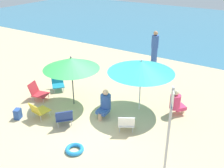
# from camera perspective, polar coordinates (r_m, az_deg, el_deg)

# --- Properties ---
(ground_plane) EXTENTS (40.00, 40.00, 0.00)m
(ground_plane) POSITION_cam_1_polar(r_m,az_deg,el_deg) (8.74, -3.99, -6.41)
(ground_plane) COLOR #D3BC8C
(sea_water) EXTENTS (40.00, 16.00, 0.01)m
(sea_water) POSITION_cam_1_polar(r_m,az_deg,el_deg) (21.13, 19.72, 11.50)
(sea_water) COLOR teal
(sea_water) RESTS_ON ground_plane
(umbrella_teal) EXTENTS (2.15, 2.15, 1.80)m
(umbrella_teal) POSITION_cam_1_polar(r_m,az_deg,el_deg) (8.32, 6.33, 3.77)
(umbrella_teal) COLOR silver
(umbrella_teal) RESTS_ON ground_plane
(umbrella_green) EXTENTS (1.88, 1.88, 1.76)m
(umbrella_green) POSITION_cam_1_polar(r_m,az_deg,el_deg) (8.72, -8.82, 4.43)
(umbrella_green) COLOR #4C4C51
(umbrella_green) RESTS_ON ground_plane
(beach_chair_a) EXTENTS (0.71, 0.70, 0.54)m
(beach_chair_a) POSITION_cam_1_polar(r_m,az_deg,el_deg) (10.38, -11.64, 0.24)
(beach_chair_a) COLOR teal
(beach_chair_a) RESTS_ON ground_plane
(beach_chair_b) EXTENTS (0.70, 0.60, 0.62)m
(beach_chair_b) POSITION_cam_1_polar(r_m,az_deg,el_deg) (9.82, -15.84, -1.61)
(beach_chair_b) COLOR red
(beach_chair_b) RESTS_ON ground_plane
(beach_chair_c) EXTENTS (0.71, 0.71, 0.60)m
(beach_chair_c) POSITION_cam_1_polar(r_m,az_deg,el_deg) (8.11, -10.34, -7.03)
(beach_chair_c) COLOR navy
(beach_chair_c) RESTS_ON ground_plane
(beach_chair_d) EXTENTS (0.51, 0.58, 0.57)m
(beach_chair_d) POSITION_cam_1_polar(r_m,az_deg,el_deg) (8.65, -15.60, -5.44)
(beach_chair_d) COLOR gold
(beach_chair_d) RESTS_ON ground_plane
(beach_chair_e) EXTENTS (0.69, 0.72, 0.59)m
(beach_chair_e) POSITION_cam_1_polar(r_m,az_deg,el_deg) (7.77, 3.10, -8.31)
(beach_chair_e) COLOR white
(beach_chair_e) RESTS_ON ground_plane
(person_a) EXTENTS (0.35, 0.57, 0.92)m
(person_a) POSITION_cam_1_polar(r_m,az_deg,el_deg) (8.38, -1.54, -4.25)
(person_a) COLOR #2D519E
(person_a) RESTS_ON ground_plane
(person_b) EXTENTS (0.33, 0.33, 1.61)m
(person_b) POSITION_cam_1_polar(r_m,az_deg,el_deg) (12.69, 9.21, 7.75)
(person_b) COLOR #2D519E
(person_b) RESTS_ON ground_plane
(person_c) EXTENTS (0.53, 0.56, 0.90)m
(person_c) POSITION_cam_1_polar(r_m,az_deg,el_deg) (8.71, 13.75, -3.89)
(person_c) COLOR #DB3866
(person_c) RESTS_ON ground_plane
(warning_sign) EXTENTS (0.19, 0.38, 2.23)m
(warning_sign) POSITION_cam_1_polar(r_m,az_deg,el_deg) (5.93, 12.38, -7.89)
(warning_sign) COLOR #ADADB2
(warning_sign) RESTS_ON ground_plane
(swim_ring) EXTENTS (0.50, 0.50, 0.11)m
(swim_ring) POSITION_cam_1_polar(r_m,az_deg,el_deg) (7.24, -8.10, -13.82)
(swim_ring) COLOR #238CD8
(swim_ring) RESTS_ON ground_plane
(beach_bag) EXTENTS (0.26, 0.29, 0.34)m
(beach_bag) POSITION_cam_1_polar(r_m,az_deg,el_deg) (8.91, -19.72, -6.11)
(beach_bag) COLOR #2D519E
(beach_bag) RESTS_ON ground_plane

